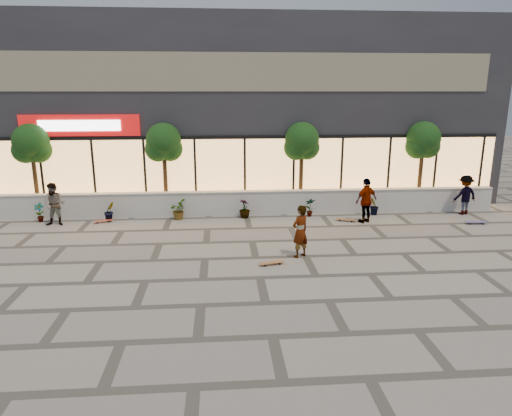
{
  "coord_description": "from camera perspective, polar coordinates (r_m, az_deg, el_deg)",
  "views": [
    {
      "loc": [
        -1.06,
        -12.17,
        5.22
      ],
      "look_at": [
        0.12,
        3.02,
        1.3
      ],
      "focal_mm": 32.0,
      "sensor_mm": 36.0,
      "label": 1
    }
  ],
  "objects": [
    {
      "name": "shrub_f",
      "position": [
        20.32,
        14.54,
        0.25
      ],
      "size": [
        0.55,
        0.57,
        0.81
      ],
      "primitive_type": "imported",
      "rotation": [
        0.0,
        0.0,
        4.1
      ],
      "color": "#153510",
      "rests_on": "ground"
    },
    {
      "name": "shrub_c",
      "position": [
        19.32,
        -9.76,
        -0.22
      ],
      "size": [
        0.68,
        0.77,
        0.81
      ],
      "primitive_type": "imported",
      "rotation": [
        0.0,
        0.0,
        1.64
      ],
      "color": "#153510",
      "rests_on": "ground"
    },
    {
      "name": "skateboard_right_far",
      "position": [
        20.44,
        25.78,
        -1.59
      ],
      "size": [
        0.85,
        0.27,
        0.1
      ],
      "rotation": [
        0.0,
        0.0,
        -0.06
      ],
      "color": "#514987",
      "rests_on": "ground"
    },
    {
      "name": "shrub_e",
      "position": [
        19.6,
        6.77,
        0.1
      ],
      "size": [
        0.46,
        0.35,
        0.81
      ],
      "primitive_type": "imported",
      "rotation": [
        0.0,
        0.0,
        3.28
      ],
      "color": "#153510",
      "rests_on": "ground"
    },
    {
      "name": "retail_building",
      "position": [
        24.7,
        -2.02,
        12.16
      ],
      "size": [
        24.0,
        9.17,
        8.5
      ],
      "color": "#27272C",
      "rests_on": "ground"
    },
    {
      "name": "skateboard_right_near",
      "position": [
        19.15,
        11.15,
        -1.42
      ],
      "size": [
        0.81,
        0.5,
        0.1
      ],
      "rotation": [
        0.0,
        0.0,
        -0.4
      ],
      "color": "brown",
      "rests_on": "ground"
    },
    {
      "name": "skateboard_left",
      "position": [
        19.64,
        -18.58,
        -1.53
      ],
      "size": [
        0.77,
        0.42,
        0.09
      ],
      "rotation": [
        0.0,
        0.0,
        0.33
      ],
      "color": "#DE4629",
      "rests_on": "ground"
    },
    {
      "name": "shrub_b",
      "position": [
        19.78,
        -17.85,
        -0.37
      ],
      "size": [
        0.57,
        0.57,
        0.81
      ],
      "primitive_type": "imported",
      "rotation": [
        0.0,
        0.0,
        0.82
      ],
      "color": "#153510",
      "rests_on": "ground"
    },
    {
      "name": "tree_midwest",
      "position": [
        20.14,
        -11.47,
        7.78
      ],
      "size": [
        1.6,
        1.5,
        3.92
      ],
      "color": "#402817",
      "rests_on": "ground"
    },
    {
      "name": "skater_right_near",
      "position": [
        18.97,
        13.62,
        0.91
      ],
      "size": [
        1.16,
        0.88,
        1.83
      ],
      "primitive_type": "imported",
      "rotation": [
        0.0,
        0.0,
        3.61
      ],
      "color": "white",
      "rests_on": "ground"
    },
    {
      "name": "skater_right_far",
      "position": [
        21.69,
        24.66,
        1.5
      ],
      "size": [
        1.22,
        0.85,
        1.72
      ],
      "primitive_type": "imported",
      "rotation": [
        0.0,
        0.0,
        3.35
      ],
      "color": "maroon",
      "rests_on": "ground"
    },
    {
      "name": "planter_wall",
      "position": [
        19.76,
        -1.23,
        0.68
      ],
      "size": [
        22.0,
        0.42,
        1.04
      ],
      "color": "silver",
      "rests_on": "ground"
    },
    {
      "name": "ground",
      "position": [
        13.28,
        0.51,
        -8.71
      ],
      "size": [
        80.0,
        80.0,
        0.0
      ],
      "primitive_type": "plane",
      "color": "gray",
      "rests_on": "ground"
    },
    {
      "name": "shrub_d",
      "position": [
        19.26,
        -1.43,
        -0.06
      ],
      "size": [
        0.64,
        0.64,
        0.81
      ],
      "primitive_type": "imported",
      "rotation": [
        0.0,
        0.0,
        2.46
      ],
      "color": "#153510",
      "rests_on": "ground"
    },
    {
      "name": "tree_mideast",
      "position": [
        20.31,
        5.75,
        8.04
      ],
      "size": [
        1.6,
        1.5,
        3.92
      ],
      "color": "#402817",
      "rests_on": "ground"
    },
    {
      "name": "shrub_a",
      "position": [
        20.62,
        -25.44,
        -0.5
      ],
      "size": [
        0.43,
        0.29,
        0.81
      ],
      "primitive_type": "imported",
      "color": "#153510",
      "rests_on": "ground"
    },
    {
      "name": "skateboard_center",
      "position": [
        14.18,
        1.98,
        -6.84
      ],
      "size": [
        0.8,
        0.39,
        0.09
      ],
      "rotation": [
        0.0,
        0.0,
        0.25
      ],
      "color": "brown",
      "rests_on": "ground"
    },
    {
      "name": "skater_left",
      "position": [
        19.71,
        -23.87,
        0.41
      ],
      "size": [
        0.87,
        0.7,
        1.73
      ],
      "primitive_type": "imported",
      "rotation": [
        0.0,
        0.0,
        -0.05
      ],
      "color": "tan",
      "rests_on": "ground"
    },
    {
      "name": "skater_center",
      "position": [
        14.67,
        5.55,
        -2.93
      ],
      "size": [
        0.75,
        0.7,
        1.72
      ],
      "primitive_type": "imported",
      "rotation": [
        0.0,
        0.0,
        3.75
      ],
      "color": "white",
      "rests_on": "ground"
    },
    {
      "name": "tree_east",
      "position": [
        21.95,
        20.16,
        7.72
      ],
      "size": [
        1.6,
        1.5,
        3.92
      ],
      "color": "#402817",
      "rests_on": "ground"
    },
    {
      "name": "tree_west",
      "position": [
        21.51,
        -26.27,
        6.99
      ],
      "size": [
        1.6,
        1.5,
        3.92
      ],
      "color": "#402817",
      "rests_on": "ground"
    }
  ]
}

